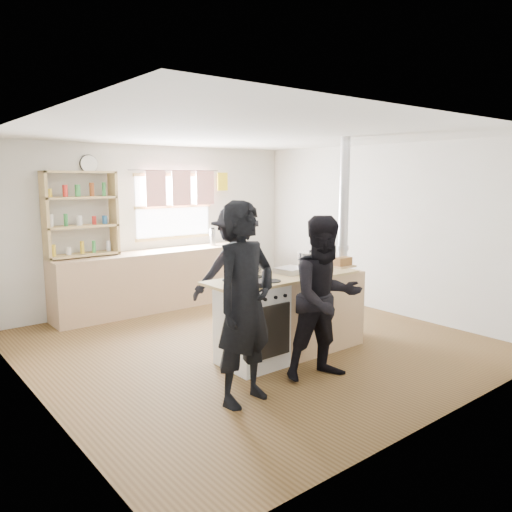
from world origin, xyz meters
name	(u,v)px	position (x,y,z in m)	size (l,w,h in m)	color
ground	(253,344)	(0.00, 0.00, -0.01)	(5.00, 5.00, 0.01)	brown
back_counter	(164,279)	(0.00, 2.22, 0.45)	(3.40, 0.55, 0.90)	tan
shelving_unit	(81,214)	(-1.20, 2.34, 1.51)	(1.00, 0.28, 1.20)	tan
thermos	(213,237)	(0.91, 2.22, 1.04)	(0.10, 0.10, 0.27)	silver
cooking_island	(292,314)	(0.14, -0.55, 0.47)	(1.97, 0.64, 0.93)	white
skillet_greens	(255,283)	(-0.56, -0.75, 0.96)	(0.27, 0.27, 0.05)	black
roast_tray	(291,270)	(0.17, -0.49, 0.97)	(0.34, 0.32, 0.06)	silver
stockpot_stove	(256,268)	(-0.21, -0.33, 1.01)	(0.23, 0.23, 0.19)	silver
stockpot_counter	(310,260)	(0.53, -0.44, 1.03)	(0.31, 0.31, 0.23)	#BABABD
bread_board	(343,263)	(0.93, -0.60, 0.98)	(0.28, 0.21, 0.12)	tan
flue_heater	(342,286)	(1.08, -0.46, 0.64)	(0.35, 0.35, 2.50)	black
person_near_left	(245,304)	(-1.03, -1.20, 0.91)	(0.66, 0.44, 1.82)	black
person_near_right	(326,298)	(-0.08, -1.27, 0.82)	(0.80, 0.62, 1.65)	black
person_far	(235,273)	(-0.03, 0.31, 0.83)	(1.08, 0.62, 1.67)	black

